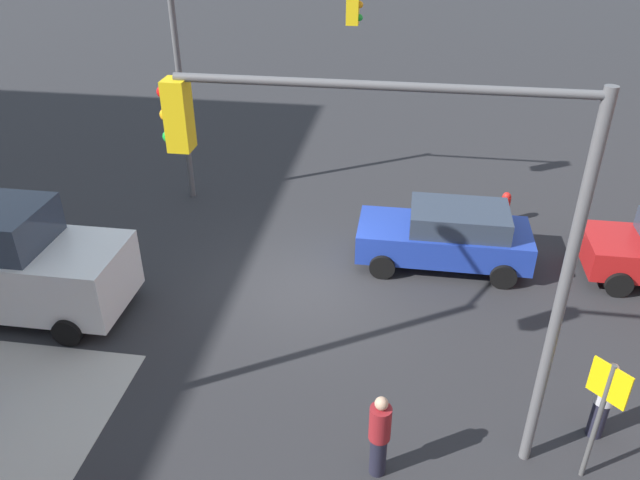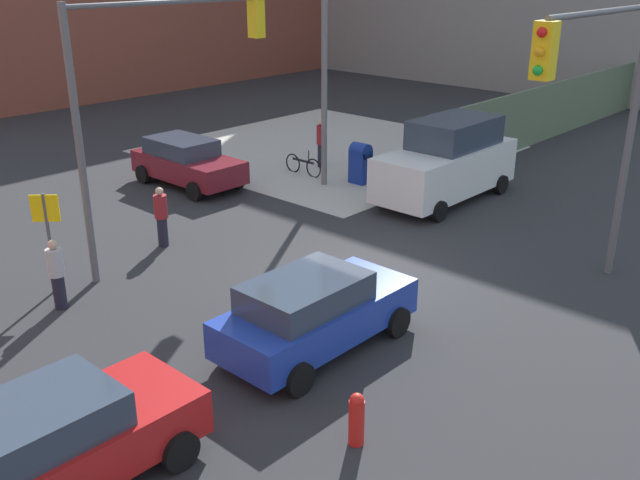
% 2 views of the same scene
% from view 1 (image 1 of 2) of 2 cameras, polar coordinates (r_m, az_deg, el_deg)
% --- Properties ---
extents(ground_plane, '(120.00, 120.00, 0.00)m').
position_cam_1_polar(ground_plane, '(15.28, -0.89, -4.41)').
color(ground_plane, '#28282B').
extents(traffic_signal_nw_corner, '(5.91, 0.36, 6.50)m').
position_cam_1_polar(traffic_signal_nw_corner, '(8.87, 8.39, 2.87)').
color(traffic_signal_nw_corner, '#59595B').
rests_on(traffic_signal_nw_corner, ground).
extents(traffic_signal_se_corner, '(5.28, 0.36, 6.50)m').
position_cam_1_polar(traffic_signal_se_corner, '(17.98, -6.78, 16.95)').
color(traffic_signal_se_corner, '#59595B').
rests_on(traffic_signal_se_corner, ground).
extents(warning_sign_two_way, '(0.48, 0.48, 2.40)m').
position_cam_1_polar(warning_sign_two_way, '(10.90, 24.47, -13.42)').
color(warning_sign_two_way, '#4C4C4C').
rests_on(warning_sign_two_way, ground).
extents(fire_hydrant, '(0.26, 0.26, 0.94)m').
position_cam_1_polar(fire_hydrant, '(18.74, 16.57, 2.93)').
color(fire_hydrant, red).
rests_on(fire_hydrant, ground).
extents(coupe_blue, '(4.31, 2.02, 1.62)m').
position_cam_1_polar(coupe_blue, '(16.12, 11.52, 0.45)').
color(coupe_blue, '#1E389E').
rests_on(coupe_blue, ground).
extents(van_white_delivery, '(5.40, 2.32, 2.62)m').
position_cam_1_polar(van_white_delivery, '(15.65, -27.13, -1.68)').
color(van_white_delivery, white).
rests_on(van_white_delivery, ground).
extents(pedestrian_waiting, '(0.36, 0.36, 1.67)m').
position_cam_1_polar(pedestrian_waiting, '(10.62, 5.45, -17.31)').
color(pedestrian_waiting, maroon).
rests_on(pedestrian_waiting, ground).
extents(pedestrian_walking_north, '(0.36, 0.36, 1.64)m').
position_cam_1_polar(pedestrian_walking_north, '(12.20, 24.51, -13.10)').
color(pedestrian_walking_north, '#B2B2B7').
rests_on(pedestrian_walking_north, ground).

